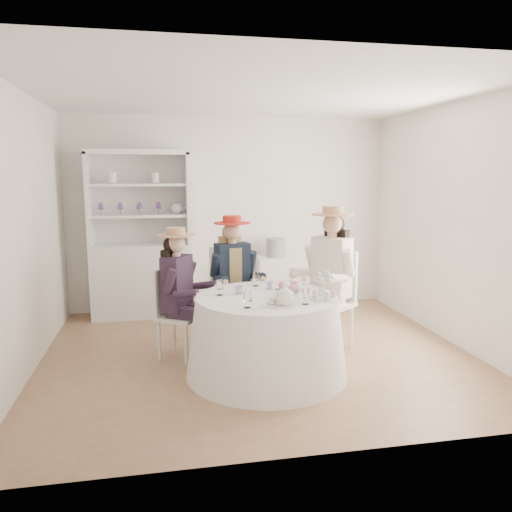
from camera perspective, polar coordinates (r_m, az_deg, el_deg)
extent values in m
plane|color=#8B6545|center=(5.47, 0.20, -11.10)|extent=(4.50, 4.50, 0.00)
plane|color=white|center=(5.18, 0.22, 18.13)|extent=(4.50, 4.50, 0.00)
plane|color=silver|center=(7.12, -2.93, 4.83)|extent=(4.50, 0.00, 4.50)
plane|color=silver|center=(3.23, 7.12, -0.70)|extent=(4.50, 0.00, 4.50)
plane|color=silver|center=(5.21, -24.88, 2.31)|extent=(0.00, 4.50, 4.50)
plane|color=silver|center=(6.01, 21.81, 3.34)|extent=(0.00, 4.50, 4.50)
cone|color=white|center=(4.83, 1.22, -9.18)|extent=(1.54, 1.54, 0.75)
cylinder|color=white|center=(4.72, 1.24, -4.74)|extent=(1.34, 1.34, 0.02)
cube|color=silver|center=(6.92, -12.88, -2.70)|extent=(1.35, 0.62, 0.98)
cube|color=silver|center=(7.00, -13.15, 6.46)|extent=(1.31, 0.17, 1.20)
cube|color=silver|center=(6.78, -13.41, 11.44)|extent=(1.35, 0.62, 0.07)
cube|color=silver|center=(6.84, -18.56, 6.15)|extent=(0.09, 0.49, 1.20)
cube|color=silver|center=(6.79, -7.83, 6.53)|extent=(0.09, 0.49, 1.20)
cube|color=silver|center=(6.80, -13.14, 4.53)|extent=(1.26, 0.56, 0.03)
cube|color=silver|center=(6.78, -13.27, 7.94)|extent=(1.26, 0.56, 0.03)
sphere|color=white|center=(6.79, -9.01, 5.39)|extent=(0.15, 0.15, 0.15)
cube|color=silver|center=(7.09, 2.21, -3.13)|extent=(0.53, 0.53, 0.76)
cylinder|color=black|center=(6.99, 2.24, 0.97)|extent=(0.31, 0.31, 0.27)
cube|color=silver|center=(5.29, -8.73, -6.91)|extent=(0.54, 0.54, 0.04)
cylinder|color=silver|center=(5.15, -7.99, -9.95)|extent=(0.04, 0.04, 0.43)
cylinder|color=silver|center=(5.41, -6.40, -8.95)|extent=(0.04, 0.04, 0.43)
cylinder|color=silver|center=(5.30, -11.00, -9.47)|extent=(0.04, 0.04, 0.43)
cylinder|color=silver|center=(5.56, -9.31, -8.54)|extent=(0.04, 0.04, 0.43)
cube|color=silver|center=(5.31, -10.46, -3.96)|extent=(0.22, 0.33, 0.49)
cube|color=black|center=(5.21, -9.02, -3.08)|extent=(0.35, 0.40, 0.57)
cube|color=black|center=(5.14, -8.09, -6.48)|extent=(0.35, 0.28, 0.12)
cylinder|color=black|center=(5.16, -6.66, -9.76)|extent=(0.10, 0.10, 0.45)
cylinder|color=black|center=(5.00, -9.78, -2.81)|extent=(0.19, 0.16, 0.27)
cube|color=black|center=(5.29, -7.18, -6.00)|extent=(0.35, 0.28, 0.12)
cylinder|color=black|center=(5.31, -5.79, -9.20)|extent=(0.10, 0.10, 0.45)
cylinder|color=black|center=(5.35, -7.62, -1.97)|extent=(0.19, 0.16, 0.27)
cylinder|color=#D8A889|center=(5.15, -9.11, 0.21)|extent=(0.09, 0.09, 0.08)
sphere|color=#D8A889|center=(5.14, -9.14, 1.39)|extent=(0.19, 0.19, 0.19)
sphere|color=black|center=(5.16, -9.56, 1.25)|extent=(0.19, 0.19, 0.19)
cube|color=black|center=(5.21, -9.81, -1.23)|extent=(0.19, 0.24, 0.37)
cylinder|color=tan|center=(5.13, -9.16, 2.36)|extent=(0.39, 0.39, 0.01)
cylinder|color=tan|center=(5.12, -9.17, 2.79)|extent=(0.19, 0.19, 0.08)
cube|color=silver|center=(5.70, -2.62, -5.35)|extent=(0.49, 0.49, 0.04)
cylinder|color=silver|center=(5.56, -3.59, -8.27)|extent=(0.04, 0.04, 0.45)
cylinder|color=silver|center=(5.68, -0.43, -7.89)|extent=(0.04, 0.04, 0.45)
cylinder|color=silver|center=(5.86, -4.70, -7.36)|extent=(0.04, 0.04, 0.45)
cylinder|color=silver|center=(5.97, -1.68, -7.02)|extent=(0.04, 0.04, 0.45)
cube|color=silver|center=(5.81, -3.29, -2.26)|extent=(0.39, 0.11, 0.52)
cube|color=black|center=(5.64, -2.72, -1.54)|extent=(0.41, 0.28, 0.60)
cube|color=tan|center=(5.64, -2.72, -1.54)|extent=(0.19, 0.25, 0.52)
cube|color=black|center=(5.54, -3.07, -4.91)|extent=(0.21, 0.37, 0.12)
cylinder|color=black|center=(5.49, -2.51, -8.38)|extent=(0.10, 0.10, 0.47)
cylinder|color=black|center=(5.51, -4.65, -1.05)|extent=(0.13, 0.19, 0.28)
cube|color=black|center=(5.60, -1.28, -4.73)|extent=(0.21, 0.37, 0.12)
cylinder|color=black|center=(5.56, -0.71, -8.16)|extent=(0.10, 0.10, 0.47)
cylinder|color=black|center=(5.66, -0.56, -0.74)|extent=(0.13, 0.19, 0.28)
cylinder|color=#D8A889|center=(5.58, -2.75, 1.68)|extent=(0.09, 0.09, 0.08)
sphere|color=#D8A889|center=(5.57, -2.76, 2.83)|extent=(0.20, 0.20, 0.20)
sphere|color=tan|center=(5.62, -2.92, 2.72)|extent=(0.20, 0.20, 0.20)
cube|color=tan|center=(5.68, -3.03, 0.34)|extent=(0.26, 0.13, 0.39)
cylinder|color=#B5281B|center=(5.56, -2.76, 3.78)|extent=(0.41, 0.41, 0.01)
cylinder|color=#B5281B|center=(5.56, -2.77, 4.21)|extent=(0.21, 0.21, 0.08)
cube|color=silver|center=(5.53, 8.38, -5.48)|extent=(0.63, 0.63, 0.04)
cylinder|color=silver|center=(5.56, 5.73, -8.11)|extent=(0.04, 0.04, 0.49)
cylinder|color=silver|center=(5.37, 8.84, -8.82)|extent=(0.04, 0.04, 0.49)
cylinder|color=silver|center=(5.84, 7.83, -7.29)|extent=(0.04, 0.04, 0.49)
cylinder|color=silver|center=(5.66, 10.85, -7.93)|extent=(0.04, 0.04, 0.49)
cube|color=silver|center=(5.63, 9.59, -2.11)|extent=(0.28, 0.36, 0.56)
cube|color=white|center=(5.46, 8.61, -1.24)|extent=(0.42, 0.46, 0.65)
cube|color=white|center=(5.46, 6.73, -4.69)|extent=(0.39, 0.34, 0.13)
cylinder|color=white|center=(5.43, 5.70, -8.42)|extent=(0.11, 0.11, 0.51)
cylinder|color=white|center=(5.54, 6.38, -0.22)|extent=(0.22, 0.20, 0.31)
cube|color=white|center=(5.35, 8.49, -5.02)|extent=(0.39, 0.34, 0.13)
cylinder|color=white|center=(5.32, 7.46, -8.84)|extent=(0.11, 0.11, 0.51)
cylinder|color=white|center=(5.29, 10.45, -0.78)|extent=(0.22, 0.20, 0.31)
cylinder|color=#D8A889|center=(5.41, 8.70, 2.36)|extent=(0.10, 0.10, 0.09)
sphere|color=#D8A889|center=(5.39, 8.73, 3.66)|extent=(0.21, 0.21, 0.21)
sphere|color=black|center=(5.44, 9.02, 3.52)|extent=(0.21, 0.21, 0.21)
cube|color=black|center=(5.50, 9.17, 0.83)|extent=(0.23, 0.27, 0.42)
cylinder|color=tan|center=(5.39, 8.76, 4.72)|extent=(0.45, 0.45, 0.01)
cylinder|color=tan|center=(5.38, 8.77, 5.19)|extent=(0.22, 0.22, 0.09)
cube|color=silver|center=(6.34, -2.88, -3.73)|extent=(0.58, 0.58, 0.04)
cylinder|color=silver|center=(6.49, -0.89, -5.63)|extent=(0.04, 0.04, 0.47)
cylinder|color=silver|center=(6.61, -3.65, -5.36)|extent=(0.04, 0.04, 0.47)
cylinder|color=silver|center=(6.18, -2.01, -6.39)|extent=(0.04, 0.04, 0.47)
cylinder|color=silver|center=(6.31, -4.88, -6.08)|extent=(0.04, 0.04, 0.47)
cube|color=silver|center=(6.10, -3.59, -1.50)|extent=(0.36, 0.23, 0.53)
imported|color=white|center=(4.80, -1.90, -3.97)|extent=(0.09, 0.09, 0.07)
imported|color=white|center=(5.00, 1.59, -3.42)|extent=(0.09, 0.09, 0.07)
imported|color=white|center=(4.94, 3.18, -3.57)|extent=(0.11, 0.11, 0.07)
imported|color=white|center=(4.74, 3.77, -4.22)|extent=(0.28, 0.28, 0.06)
sphere|color=pink|center=(4.72, 4.72, -3.39)|extent=(0.08, 0.08, 0.08)
sphere|color=white|center=(4.76, 4.34, -3.28)|extent=(0.08, 0.08, 0.08)
sphere|color=pink|center=(4.77, 3.73, -3.25)|extent=(0.08, 0.08, 0.08)
sphere|color=white|center=(4.74, 3.24, -3.33)|extent=(0.08, 0.08, 0.08)
sphere|color=pink|center=(4.69, 3.15, -3.47)|extent=(0.08, 0.08, 0.08)
sphere|color=white|center=(4.65, 3.52, -3.58)|extent=(0.08, 0.08, 0.08)
sphere|color=pink|center=(4.64, 4.15, -3.61)|extent=(0.08, 0.08, 0.08)
sphere|color=white|center=(4.67, 4.65, -3.53)|extent=(0.08, 0.08, 0.08)
sphere|color=white|center=(4.38, 3.32, -4.74)|extent=(0.17, 0.17, 0.17)
cylinder|color=white|center=(4.40, 4.62, -4.55)|extent=(0.10, 0.03, 0.08)
cylinder|color=white|center=(4.36, 3.33, -3.67)|extent=(0.04, 0.04, 0.02)
cylinder|color=white|center=(4.41, 2.19, -5.55)|extent=(0.25, 0.25, 0.01)
cube|color=beige|center=(4.37, 1.62, -5.35)|extent=(0.06, 0.04, 0.03)
cube|color=beige|center=(4.40, 2.19, -5.10)|extent=(0.07, 0.05, 0.03)
cube|color=beige|center=(4.43, 2.74, -5.16)|extent=(0.07, 0.06, 0.03)
cube|color=beige|center=(4.43, 1.83, -4.99)|extent=(0.07, 0.07, 0.03)
cube|color=beige|center=(4.37, 2.68, -5.36)|extent=(0.06, 0.07, 0.03)
cylinder|color=white|center=(4.66, 7.77, -4.79)|extent=(0.26, 0.26, 0.01)
cylinder|color=white|center=(4.65, 7.79, -3.82)|extent=(0.02, 0.02, 0.17)
cylinder|color=white|center=(4.63, 7.82, -2.77)|extent=(0.20, 0.20, 0.01)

